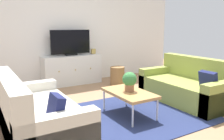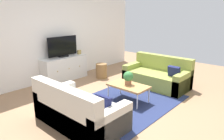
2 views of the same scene
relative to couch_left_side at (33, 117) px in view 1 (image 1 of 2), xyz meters
The scene contains 11 objects.
ground_plane 1.47m from the couch_left_side, ahead, with size 10.00×10.00×0.00m, color #997251.
wall_back 3.21m from the couch_left_side, 61.53° to the left, with size 6.40×0.12×2.70m, color white.
area_rug 1.46m from the couch_left_side, ahead, with size 2.50×1.90×0.01m, color navy.
couch_left_side is the anchor object (origin of this frame).
couch_right_side 2.88m from the couch_left_side, ahead, with size 0.89×1.71×0.82m.
coffee_table 1.48m from the couch_left_side, ahead, with size 0.53×0.91×0.40m.
potted_plant 1.53m from the couch_left_side, ahead, with size 0.23×0.23×0.31m.
tv_console 2.78m from the couch_left_side, 58.55° to the left, with size 1.42×0.47×0.71m.
flat_screen_tv 2.90m from the couch_left_side, 58.76° to the left, with size 0.98×0.16×0.61m.
mantel_clock 3.17m from the couch_left_side, 49.31° to the left, with size 0.11×0.07×0.13m, color tan.
wicker_basket 2.88m from the couch_left_side, 35.80° to the left, with size 0.34×0.34×0.45m, color olive.
Camera 1 is at (-2.03, -3.07, 1.44)m, focal length 37.57 mm.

